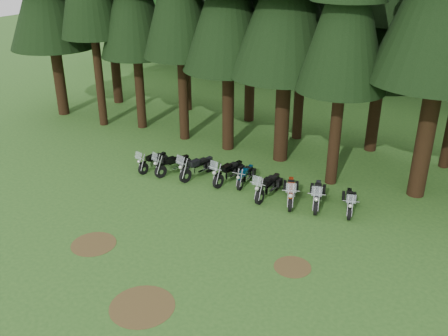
{
  "coord_description": "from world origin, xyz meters",
  "views": [
    {
      "loc": [
        9.81,
        -14.05,
        11.1
      ],
      "look_at": [
        -0.98,
        5.0,
        1.0
      ],
      "focal_mm": 40.0,
      "sensor_mm": 36.0,
      "label": 1
    }
  ],
  "objects_px": {
    "motorcycle_8": "(349,202)",
    "motorcycle_1": "(173,165)",
    "motorcycle_6": "(291,192)",
    "motorcycle_2": "(197,168)",
    "motorcycle_5": "(268,187)",
    "motorcycle_7": "(317,196)",
    "motorcycle_4": "(245,176)",
    "motorcycle_0": "(153,162)",
    "motorcycle_3": "(228,173)"
  },
  "relations": [
    {
      "from": "motorcycle_8",
      "to": "motorcycle_1",
      "type": "bearing_deg",
      "value": 166.28
    },
    {
      "from": "motorcycle_6",
      "to": "motorcycle_2",
      "type": "bearing_deg",
      "value": 156.73
    },
    {
      "from": "motorcycle_8",
      "to": "motorcycle_5",
      "type": "bearing_deg",
      "value": 170.44
    },
    {
      "from": "motorcycle_5",
      "to": "motorcycle_7",
      "type": "xyz_separation_m",
      "value": [
        2.31,
        0.31,
        0.0
      ]
    },
    {
      "from": "motorcycle_1",
      "to": "motorcycle_4",
      "type": "bearing_deg",
      "value": 30.86
    },
    {
      "from": "motorcycle_0",
      "to": "motorcycle_3",
      "type": "xyz_separation_m",
      "value": [
        4.15,
        0.66,
        0.07
      ]
    },
    {
      "from": "motorcycle_8",
      "to": "motorcycle_4",
      "type": "bearing_deg",
      "value": 160.71
    },
    {
      "from": "motorcycle_2",
      "to": "motorcycle_4",
      "type": "relative_size",
      "value": 1.2
    },
    {
      "from": "motorcycle_2",
      "to": "motorcycle_7",
      "type": "relative_size",
      "value": 1.02
    },
    {
      "from": "motorcycle_5",
      "to": "motorcycle_8",
      "type": "relative_size",
      "value": 1.14
    },
    {
      "from": "motorcycle_7",
      "to": "motorcycle_0",
      "type": "bearing_deg",
      "value": 166.78
    },
    {
      "from": "motorcycle_2",
      "to": "motorcycle_7",
      "type": "bearing_deg",
      "value": 14.49
    },
    {
      "from": "motorcycle_6",
      "to": "motorcycle_8",
      "type": "xyz_separation_m",
      "value": [
        2.6,
        0.49,
        -0.06
      ]
    },
    {
      "from": "motorcycle_1",
      "to": "motorcycle_3",
      "type": "bearing_deg",
      "value": 29.61
    },
    {
      "from": "motorcycle_1",
      "to": "motorcycle_4",
      "type": "distance_m",
      "value": 3.89
    },
    {
      "from": "motorcycle_1",
      "to": "motorcycle_2",
      "type": "xyz_separation_m",
      "value": [
        1.33,
        0.24,
        0.03
      ]
    },
    {
      "from": "motorcycle_3",
      "to": "motorcycle_4",
      "type": "relative_size",
      "value": 1.2
    },
    {
      "from": "motorcycle_7",
      "to": "motorcycle_1",
      "type": "bearing_deg",
      "value": 166.26
    },
    {
      "from": "motorcycle_4",
      "to": "motorcycle_2",
      "type": "bearing_deg",
      "value": -174.55
    },
    {
      "from": "motorcycle_5",
      "to": "motorcycle_8",
      "type": "xyz_separation_m",
      "value": [
        3.73,
        0.52,
        -0.06
      ]
    },
    {
      "from": "motorcycle_0",
      "to": "motorcycle_4",
      "type": "distance_m",
      "value": 5.06
    },
    {
      "from": "motorcycle_6",
      "to": "motorcycle_5",
      "type": "bearing_deg",
      "value": 159.65
    },
    {
      "from": "motorcycle_0",
      "to": "motorcycle_5",
      "type": "bearing_deg",
      "value": 10.24
    },
    {
      "from": "motorcycle_5",
      "to": "motorcycle_0",
      "type": "bearing_deg",
      "value": -176.26
    },
    {
      "from": "motorcycle_2",
      "to": "motorcycle_7",
      "type": "height_order",
      "value": "motorcycle_2"
    },
    {
      "from": "motorcycle_4",
      "to": "motorcycle_8",
      "type": "relative_size",
      "value": 0.96
    },
    {
      "from": "motorcycle_0",
      "to": "motorcycle_5",
      "type": "height_order",
      "value": "motorcycle_5"
    },
    {
      "from": "motorcycle_0",
      "to": "motorcycle_4",
      "type": "relative_size",
      "value": 1.05
    },
    {
      "from": "motorcycle_5",
      "to": "motorcycle_1",
      "type": "bearing_deg",
      "value": -177.32
    },
    {
      "from": "motorcycle_4",
      "to": "motorcycle_7",
      "type": "relative_size",
      "value": 0.85
    },
    {
      "from": "motorcycle_8",
      "to": "motorcycle_6",
      "type": "bearing_deg",
      "value": 173.26
    },
    {
      "from": "motorcycle_0",
      "to": "motorcycle_2",
      "type": "distance_m",
      "value": 2.53
    },
    {
      "from": "motorcycle_2",
      "to": "motorcycle_5",
      "type": "height_order",
      "value": "motorcycle_2"
    },
    {
      "from": "motorcycle_0",
      "to": "motorcycle_6",
      "type": "xyz_separation_m",
      "value": [
        7.66,
        0.23,
        0.06
      ]
    },
    {
      "from": "motorcycle_5",
      "to": "motorcycle_8",
      "type": "height_order",
      "value": "motorcycle_5"
    },
    {
      "from": "motorcycle_1",
      "to": "motorcycle_4",
      "type": "xyz_separation_m",
      "value": [
        3.81,
        0.76,
        -0.06
      ]
    },
    {
      "from": "motorcycle_4",
      "to": "motorcycle_8",
      "type": "xyz_separation_m",
      "value": [
        5.27,
        -0.17,
        0.03
      ]
    },
    {
      "from": "motorcycle_3",
      "to": "motorcycle_4",
      "type": "distance_m",
      "value": 0.87
    },
    {
      "from": "motorcycle_3",
      "to": "motorcycle_7",
      "type": "bearing_deg",
      "value": 6.18
    },
    {
      "from": "motorcycle_0",
      "to": "motorcycle_7",
      "type": "bearing_deg",
      "value": 11.75
    },
    {
      "from": "motorcycle_2",
      "to": "motorcycle_8",
      "type": "relative_size",
      "value": 1.16
    },
    {
      "from": "motorcycle_1",
      "to": "motorcycle_0",
      "type": "bearing_deg",
      "value": -153.75
    },
    {
      "from": "motorcycle_0",
      "to": "motorcycle_4",
      "type": "height_order",
      "value": "motorcycle_0"
    },
    {
      "from": "motorcycle_1",
      "to": "motorcycle_6",
      "type": "relative_size",
      "value": 0.96
    },
    {
      "from": "motorcycle_7",
      "to": "motorcycle_8",
      "type": "bearing_deg",
      "value": -8.25
    },
    {
      "from": "motorcycle_5",
      "to": "motorcycle_4",
      "type": "bearing_deg",
      "value": 157.81
    },
    {
      "from": "motorcycle_0",
      "to": "motorcycle_1",
      "type": "relative_size",
      "value": 0.94
    },
    {
      "from": "motorcycle_2",
      "to": "motorcycle_6",
      "type": "height_order",
      "value": "motorcycle_2"
    },
    {
      "from": "motorcycle_4",
      "to": "motorcycle_7",
      "type": "bearing_deg",
      "value": -11.94
    },
    {
      "from": "motorcycle_2",
      "to": "motorcycle_7",
      "type": "distance_m",
      "value": 6.33
    }
  ]
}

